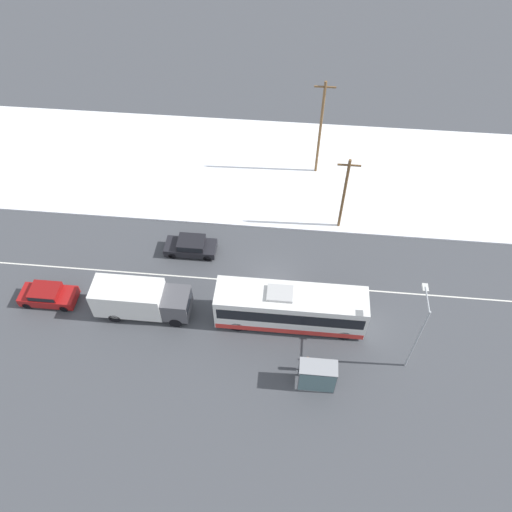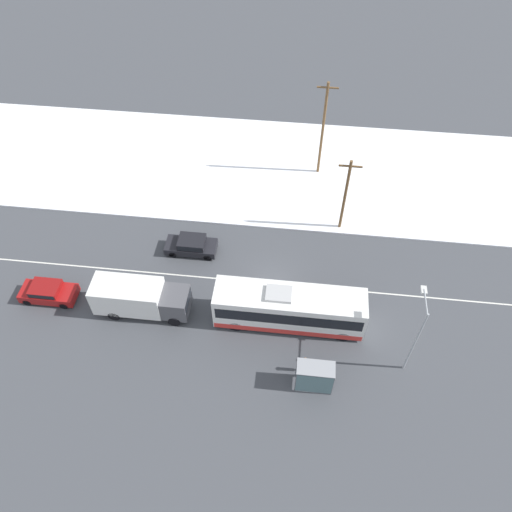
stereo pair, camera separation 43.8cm
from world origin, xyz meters
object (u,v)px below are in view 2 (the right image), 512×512
at_px(streetlamp, 417,329).
at_px(utility_pole_snowlot, 323,129).
at_px(pedestrian_at_stop, 305,363).
at_px(utility_pole_roadside, 345,195).
at_px(parked_car_near_truck, 48,292).
at_px(city_bus, 289,308).
at_px(bus_shelter, 315,377).
at_px(sedan_car, 191,245).
at_px(box_truck, 139,297).

xyz_separation_m(streetlamp, utility_pole_snowlot, (-6.52, 19.50, 0.72)).
relative_size(pedestrian_at_stop, utility_pole_roadside, 0.23).
bearing_deg(parked_car_near_truck, utility_pole_roadside, 24.46).
height_order(city_bus, bus_shelter, city_bus).
distance_m(city_bus, sedan_car, 10.26).
xyz_separation_m(bus_shelter, utility_pole_roadside, (1.70, 15.13, 2.12)).
distance_m(box_truck, parked_car_near_truck, 7.30).
bearing_deg(sedan_car, utility_pole_snowlot, -131.71).
bearing_deg(utility_pole_roadside, streetlamp, -70.42).
height_order(parked_car_near_truck, bus_shelter, bus_shelter).
height_order(box_truck, utility_pole_snowlot, utility_pole_snowlot).
distance_m(bus_shelter, utility_pole_roadside, 15.37).
height_order(pedestrian_at_stop, streetlamp, streetlamp).
xyz_separation_m(parked_car_near_truck, streetlamp, (26.28, -2.49, 3.40)).
distance_m(parked_car_near_truck, utility_pole_roadside, 24.20).
distance_m(bus_shelter, utility_pole_snowlot, 22.44).
distance_m(sedan_car, pedestrian_at_stop, 13.77).
bearing_deg(sedan_car, parked_car_near_truck, 30.79).
bearing_deg(utility_pole_snowlot, utility_pole_roadside, -73.50).
xyz_separation_m(parked_car_near_truck, pedestrian_at_stop, (19.49, -3.95, 0.25)).
height_order(sedan_car, parked_car_near_truck, parked_car_near_truck).
height_order(city_bus, streetlamp, streetlamp).
distance_m(city_bus, bus_shelter, 5.50).
relative_size(parked_car_near_truck, pedestrian_at_stop, 2.46).
bearing_deg(utility_pole_snowlot, streetlamp, -71.52).
bearing_deg(parked_car_near_truck, city_bus, -0.23).
distance_m(sedan_car, utility_pole_roadside, 13.07).
bearing_deg(streetlamp, sedan_car, 153.13).
relative_size(city_bus, streetlamp, 1.62).
relative_size(bus_shelter, utility_pole_snowlot, 0.26).
relative_size(box_truck, utility_pole_roadside, 0.97).
bearing_deg(parked_car_near_truck, box_truck, -2.28).
bearing_deg(sedan_car, box_truck, 67.29).
bearing_deg(utility_pole_roadside, pedestrian_at_stop, -99.68).
xyz_separation_m(sedan_car, pedestrian_at_stop, (9.67, -9.80, 0.25)).
height_order(sedan_car, utility_pole_roadside, utility_pole_roadside).
height_order(parked_car_near_truck, streetlamp, streetlamp).
xyz_separation_m(city_bus, utility_pole_snowlot, (1.62, 17.09, 3.24)).
distance_m(sedan_car, utility_pole_snowlot, 15.51).
bearing_deg(utility_pole_roadside, box_truck, -145.00).
distance_m(box_truck, sedan_car, 6.70).
relative_size(city_bus, box_truck, 1.53).
bearing_deg(box_truck, city_bus, 1.14).
bearing_deg(box_truck, utility_pole_roadside, 35.00).
bearing_deg(streetlamp, utility_pole_roadside, 109.58).
xyz_separation_m(sedan_car, utility_pole_roadside, (12.04, 4.09, 3.00)).
relative_size(parked_car_near_truck, utility_pole_roadside, 0.58).
relative_size(sedan_car, bus_shelter, 1.69).
xyz_separation_m(sedan_car, parked_car_near_truck, (-9.82, -5.85, 0.01)).
height_order(box_truck, streetlamp, streetlamp).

